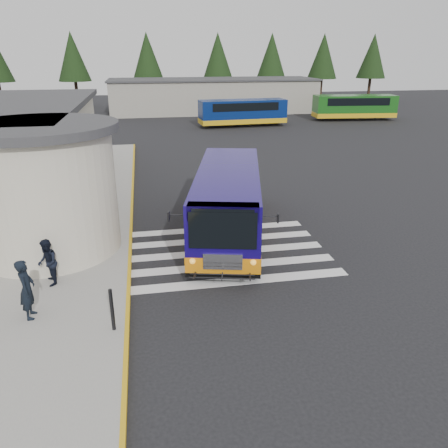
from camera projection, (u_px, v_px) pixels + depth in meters
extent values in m
plane|color=black|center=(231.00, 243.00, 17.87)|extent=(140.00, 140.00, 0.00)
cube|color=gray|center=(22.00, 221.00, 19.98)|extent=(10.00, 34.00, 0.15)
cube|color=gold|center=(132.00, 214.00, 20.82)|extent=(0.12, 34.00, 0.16)
cylinder|color=#BEB7A1|center=(45.00, 193.00, 16.27)|extent=(5.20, 5.20, 4.50)
cylinder|color=#38383A|center=(35.00, 128.00, 15.39)|extent=(5.80, 5.80, 0.30)
cube|color=black|center=(78.00, 187.00, 20.89)|extent=(0.08, 1.20, 2.20)
cube|color=#38383A|center=(86.00, 160.00, 20.50)|extent=(1.20, 1.80, 0.12)
cube|color=silver|center=(235.00, 281.00, 14.85)|extent=(8.00, 0.55, 0.01)
cube|color=silver|center=(228.00, 266.00, 15.95)|extent=(8.00, 0.55, 0.01)
cube|color=silver|center=(223.00, 252.00, 17.05)|extent=(8.00, 0.55, 0.01)
cube|color=silver|center=(217.00, 240.00, 18.15)|extent=(8.00, 0.55, 0.01)
cube|color=silver|center=(213.00, 229.00, 19.24)|extent=(8.00, 0.55, 0.01)
cube|color=gray|center=(213.00, 96.00, 56.59)|extent=(26.00, 8.00, 4.00)
cube|color=#38383A|center=(213.00, 79.00, 55.82)|extent=(26.40, 8.40, 0.20)
cylinder|color=black|center=(1.00, 96.00, 59.27)|extent=(0.44, 0.44, 3.60)
cylinder|color=black|center=(77.00, 95.00, 60.95)|extent=(0.44, 0.44, 3.60)
cone|color=black|center=(73.00, 56.00, 59.12)|extent=(4.40, 4.40, 6.40)
cylinder|color=black|center=(149.00, 94.00, 62.64)|extent=(0.44, 0.44, 3.60)
cone|color=black|center=(147.00, 56.00, 60.81)|extent=(4.40, 4.40, 6.40)
cylinder|color=black|center=(218.00, 93.00, 64.32)|extent=(0.44, 0.44, 3.60)
cone|color=black|center=(218.00, 56.00, 62.49)|extent=(4.40, 4.40, 6.40)
cylinder|color=black|center=(270.00, 92.00, 65.67)|extent=(0.44, 0.44, 3.60)
cone|color=black|center=(272.00, 56.00, 63.84)|extent=(4.40, 4.40, 6.40)
cylinder|color=black|center=(321.00, 91.00, 67.01)|extent=(0.44, 0.44, 3.60)
cone|color=black|center=(323.00, 56.00, 65.18)|extent=(4.40, 4.40, 6.40)
cylinder|color=black|center=(369.00, 90.00, 68.36)|extent=(0.44, 0.44, 3.60)
cone|color=black|center=(373.00, 56.00, 66.53)|extent=(4.40, 4.40, 6.40)
cube|color=#13075B|center=(228.00, 198.00, 18.30)|extent=(4.49, 9.36, 2.36)
cube|color=orange|center=(228.00, 218.00, 18.63)|extent=(4.53, 9.40, 0.56)
cube|color=black|center=(228.00, 225.00, 18.75)|extent=(4.51, 9.38, 0.22)
cube|color=black|center=(223.00, 231.00, 13.95)|extent=(2.16, 0.56, 1.25)
cube|color=silver|center=(223.00, 262.00, 14.34)|extent=(1.28, 0.35, 0.55)
cube|color=black|center=(200.00, 181.00, 18.93)|extent=(1.54, 6.46, 0.90)
cube|color=black|center=(258.00, 182.00, 18.82)|extent=(1.54, 6.46, 0.90)
cylinder|color=black|center=(195.00, 252.00, 15.95)|extent=(0.51, 1.01, 0.96)
cylinder|color=black|center=(255.00, 253.00, 15.86)|extent=(0.51, 1.01, 0.96)
cylinder|color=black|center=(207.00, 203.00, 21.17)|extent=(0.51, 1.01, 0.96)
cylinder|color=black|center=(253.00, 203.00, 21.08)|extent=(0.51, 1.01, 0.96)
cube|color=black|center=(169.00, 216.00, 14.04)|extent=(0.09, 0.19, 0.30)
cube|color=black|center=(278.00, 218.00, 13.88)|extent=(0.09, 0.19, 0.30)
imported|color=black|center=(27.00, 289.00, 12.29)|extent=(0.46, 0.67, 1.80)
imported|color=black|center=(48.00, 263.00, 14.10)|extent=(0.74, 0.87, 1.57)
cylinder|color=black|center=(112.00, 310.00, 11.81)|extent=(0.10, 0.10, 1.25)
cube|color=#071B54|center=(243.00, 111.00, 45.73)|extent=(9.21, 3.17, 2.31)
cube|color=gold|center=(242.00, 120.00, 46.07)|extent=(9.24, 3.20, 0.50)
cube|color=black|center=(243.00, 106.00, 45.53)|extent=(7.21, 3.07, 0.80)
cube|color=#165015|center=(354.00, 106.00, 50.04)|extent=(9.41, 3.45, 2.35)
cube|color=gold|center=(353.00, 114.00, 50.39)|extent=(9.45, 3.48, 0.51)
cube|color=black|center=(355.00, 101.00, 49.83)|extent=(7.38, 3.30, 0.82)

